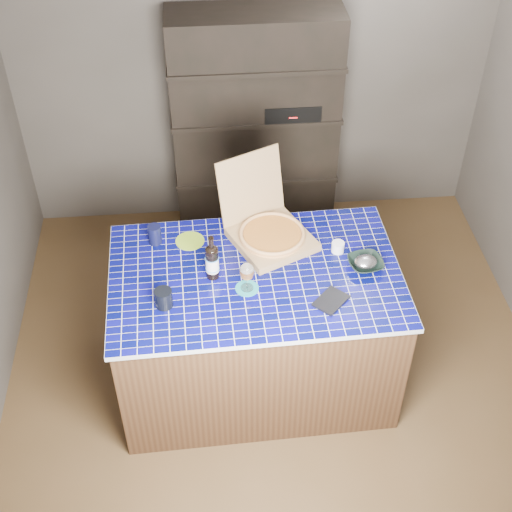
{
  "coord_description": "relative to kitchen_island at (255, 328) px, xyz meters",
  "views": [
    {
      "loc": [
        -0.4,
        -3.0,
        3.73
      ],
      "look_at": [
        -0.13,
        0.0,
        1.02
      ],
      "focal_mm": 50.0,
      "sensor_mm": 36.0,
      "label": 1
    }
  ],
  "objects": [
    {
      "name": "kitchen_island",
      "position": [
        0.0,
        0.0,
        0.0
      ],
      "size": [
        1.71,
        1.11,
        0.92
      ],
      "rotation": [
        0.0,
        0.0,
        0.03
      ],
      "color": "#4A301D",
      "rests_on": "floor"
    },
    {
      "name": "bowl",
      "position": [
        0.64,
        0.0,
        0.48
      ],
      "size": [
        0.23,
        0.23,
        0.05
      ],
      "primitive_type": "imported",
      "rotation": [
        0.0,
        0.0,
        0.18
      ],
      "color": "black",
      "rests_on": "kitchen_island"
    },
    {
      "name": "green_trivet",
      "position": [
        -0.37,
        0.32,
        0.46
      ],
      "size": [
        0.17,
        0.17,
        0.01
      ],
      "primitive_type": "cylinder",
      "color": "#8CB727",
      "rests_on": "kitchen_island"
    },
    {
      "name": "tumbler",
      "position": [
        -0.52,
        -0.21,
        0.51
      ],
      "size": [
        0.1,
        0.1,
        0.11
      ],
      "primitive_type": "cylinder",
      "color": "black",
      "rests_on": "kitchen_island"
    },
    {
      "name": "shelving_unit",
      "position": [
        0.14,
        1.57,
        0.44
      ],
      "size": [
        1.2,
        0.41,
        1.8
      ],
      "color": "black",
      "rests_on": "floor"
    },
    {
      "name": "white_jar",
      "position": [
        0.5,
        0.15,
        0.49
      ],
      "size": [
        0.08,
        0.08,
        0.06
      ],
      "primitive_type": "cylinder",
      "color": "white",
      "rests_on": "kitchen_island"
    },
    {
      "name": "wine_glass",
      "position": [
        -0.06,
        -0.12,
        0.59
      ],
      "size": [
        0.08,
        0.08,
        0.18
      ],
      "color": "white",
      "rests_on": "teal_trivet"
    },
    {
      "name": "room",
      "position": [
        0.14,
        0.04,
        0.79
      ],
      "size": [
        3.5,
        3.5,
        3.5
      ],
      "color": "#503A22",
      "rests_on": "ground"
    },
    {
      "name": "teal_trivet",
      "position": [
        -0.06,
        -0.12,
        0.46
      ],
      "size": [
        0.13,
        0.13,
        0.01
      ],
      "primitive_type": "cylinder",
      "color": "teal",
      "rests_on": "kitchen_island"
    },
    {
      "name": "navy_cup",
      "position": [
        -0.57,
        0.33,
        0.52
      ],
      "size": [
        0.08,
        0.08,
        0.12
      ],
      "primitive_type": "cylinder",
      "color": "black",
      "rests_on": "kitchen_island"
    },
    {
      "name": "pizza_box",
      "position": [
        0.11,
        0.29,
        0.52
      ],
      "size": [
        0.61,
        0.65,
        0.47
      ],
      "rotation": [
        0.0,
        0.0,
        0.44
      ],
      "color": "#986E4E",
      "rests_on": "kitchen_island"
    },
    {
      "name": "mead_bottle",
      "position": [
        -0.24,
        0.0,
        0.57
      ],
      "size": [
        0.08,
        0.08,
        0.29
      ],
      "color": "black",
      "rests_on": "kitchen_island"
    },
    {
      "name": "dvd_case",
      "position": [
        0.4,
        -0.26,
        0.47
      ],
      "size": [
        0.23,
        0.23,
        0.01
      ],
      "primitive_type": "cube",
      "rotation": [
        0.0,
        0.0,
        -0.77
      ],
      "color": "black",
      "rests_on": "kitchen_island"
    },
    {
      "name": "foil_contents",
      "position": [
        0.64,
        0.0,
        0.5
      ],
      "size": [
        0.14,
        0.11,
        0.06
      ],
      "primitive_type": "ellipsoid",
      "color": "#A4A3AE",
      "rests_on": "bowl"
    }
  ]
}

